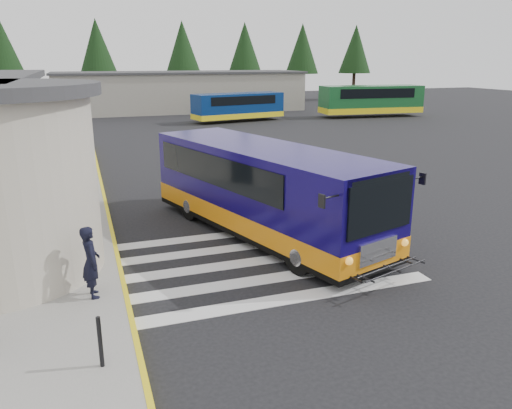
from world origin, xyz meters
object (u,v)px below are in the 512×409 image
object	(u,v)px
pedestrian_a	(91,262)
far_bus_b	(371,99)
bollard	(100,342)
far_bus_a	(238,106)
transit_bus	(264,193)

from	to	relation	value
pedestrian_a	far_bus_b	bearing A→B (deg)	-47.57
bollard	far_bus_a	world-z (taller)	far_bus_a
far_bus_a	far_bus_b	bearing A→B (deg)	-103.78
transit_bus	pedestrian_a	bearing A→B (deg)	-167.09
transit_bus	pedestrian_a	world-z (taller)	transit_bus
transit_bus	far_bus_a	distance (m)	30.68
transit_bus	far_bus_b	bearing A→B (deg)	35.77
bollard	transit_bus	bearing A→B (deg)	48.61
transit_bus	pedestrian_a	xyz separation A→B (m)	(-5.40, -3.12, -0.37)
pedestrian_a	far_bus_b	size ratio (longest dim) A/B	0.17
far_bus_a	far_bus_b	distance (m)	13.52
far_bus_b	transit_bus	bearing A→B (deg)	147.80
far_bus_a	far_bus_b	xyz separation A→B (m)	(13.50, -0.62, 0.27)
far_bus_a	bollard	bearing A→B (deg)	147.74
transit_bus	pedestrian_a	size ratio (longest dim) A/B	6.09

